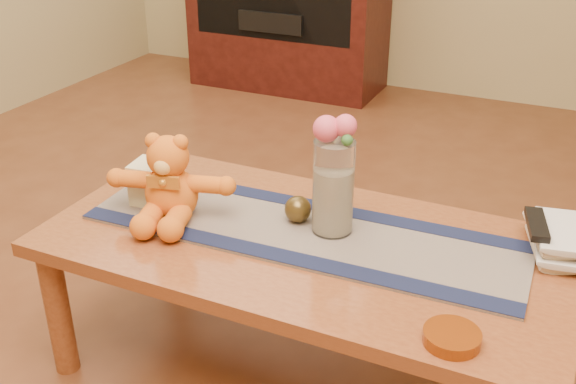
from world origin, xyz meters
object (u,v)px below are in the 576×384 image
at_px(teddy_bear, 170,177).
at_px(amber_dish, 452,337).
at_px(glass_vase, 333,187).
at_px(bronze_ball, 298,209).
at_px(book_bottom, 532,247).
at_px(tv_remote, 537,224).
at_px(pillar_candle, 151,182).

height_order(teddy_bear, amber_dish, teddy_bear).
relative_size(glass_vase, bronze_ball, 3.48).
bearing_deg(amber_dish, glass_vase, 140.83).
distance_m(book_bottom, tv_remote, 0.08).
relative_size(pillar_candle, glass_vase, 0.47).
xyz_separation_m(glass_vase, amber_dish, (0.40, -0.33, -0.12)).
distance_m(pillar_candle, glass_vase, 0.55).
xyz_separation_m(book_bottom, amber_dish, (-0.11, -0.46, 0.00)).
relative_size(tv_remote, amber_dish, 1.30).
bearing_deg(tv_remote, book_bottom, 90.00).
xyz_separation_m(pillar_candle, bronze_ball, (0.44, 0.07, -0.02)).
distance_m(pillar_candle, tv_remote, 1.07).
xyz_separation_m(bronze_ball, amber_dish, (0.51, -0.33, -0.03)).
xyz_separation_m(pillar_candle, book_bottom, (1.05, 0.19, -0.06)).
xyz_separation_m(tv_remote, amber_dish, (-0.11, -0.45, -0.07)).
xyz_separation_m(pillar_candle, glass_vase, (0.54, 0.06, 0.07)).
relative_size(teddy_bear, amber_dish, 2.79).
distance_m(bronze_ball, tv_remote, 0.62).
bearing_deg(pillar_candle, teddy_bear, -24.03).
height_order(glass_vase, book_bottom, glass_vase).
distance_m(teddy_bear, glass_vase, 0.45).
distance_m(pillar_candle, amber_dish, 0.98).
height_order(pillar_candle, amber_dish, pillar_candle).
relative_size(teddy_bear, glass_vase, 1.32).
xyz_separation_m(teddy_bear, book_bottom, (0.95, 0.24, -0.11)).
relative_size(pillar_candle, book_bottom, 0.55).
xyz_separation_m(glass_vase, bronze_ball, (-0.10, 0.01, -0.09)).
xyz_separation_m(teddy_bear, glass_vase, (0.44, 0.11, 0.01)).
bearing_deg(bronze_ball, pillar_candle, -171.19).
bearing_deg(book_bottom, bronze_ball, 174.95).
relative_size(bronze_ball, tv_remote, 0.47).
distance_m(glass_vase, bronze_ball, 0.14).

